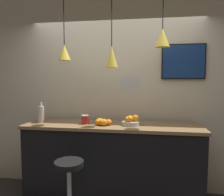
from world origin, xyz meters
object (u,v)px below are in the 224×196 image
Objects in this scene: bar_stool at (69,185)px; spread_jar at (85,119)px; fruit_bowl at (131,121)px; mounted_tv at (183,62)px; juice_bottle at (41,114)px.

bar_stool is 6.21× the size of spread_jar.
mounted_tv is at bearing 29.43° from fruit_bowl.
fruit_bowl is at bearing -0.66° from spread_jar.
mounted_tv reaches higher than juice_bottle.
mounted_tv is at bearing 11.29° from juice_bottle.
juice_bottle is at bearing 179.68° from fruit_bowl.
fruit_bowl is at bearing -150.57° from mounted_tv.
spread_jar is at bearing 0.00° from juice_bottle.
fruit_bowl reaches higher than spread_jar.
fruit_bowl is 1.24m from juice_bottle.
juice_bottle is (-0.59, 0.56, 0.69)m from bar_stool.
juice_bottle is 0.63m from spread_jar.
fruit_bowl is 0.81× the size of juice_bottle.
fruit_bowl is (0.64, 0.55, 0.63)m from bar_stool.
juice_bottle is at bearing 136.86° from bar_stool.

